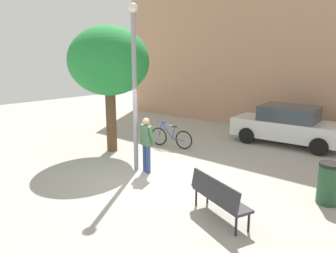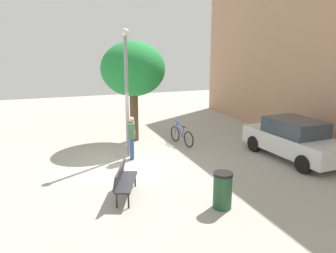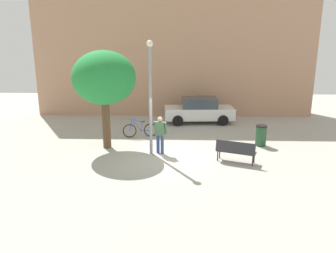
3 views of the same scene
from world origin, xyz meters
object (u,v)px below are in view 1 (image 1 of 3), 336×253
object	(u,v)px
lamppost	(134,77)
bicycle_blue	(171,137)
parked_car_white	(288,125)
trash_bin	(329,183)
park_bench	(218,195)
person_by_lamppost	(146,141)
plaza_tree	(109,62)

from	to	relation	value
lamppost	bicycle_blue	size ratio (longest dim) A/B	2.74
bicycle_blue	parked_car_white	distance (m)	4.68
parked_car_white	bicycle_blue	bearing A→B (deg)	-134.33
bicycle_blue	trash_bin	bearing A→B (deg)	-11.94
park_bench	person_by_lamppost	bearing A→B (deg)	161.57
person_by_lamppost	trash_bin	distance (m)	4.94
person_by_lamppost	bicycle_blue	size ratio (longest dim) A/B	0.93
bicycle_blue	parked_car_white	size ratio (longest dim) A/B	0.42
lamppost	park_bench	bearing A→B (deg)	-15.60
bicycle_blue	parked_car_white	xyz separation A→B (m)	(3.26, 3.33, 0.39)
parked_car_white	person_by_lamppost	bearing A→B (deg)	-109.26
person_by_lamppost	park_bench	distance (m)	3.35
parked_car_white	park_bench	bearing A→B (deg)	-81.00
plaza_tree	person_by_lamppost	bearing A→B (deg)	-16.53
plaza_tree	trash_bin	distance (m)	7.81
park_bench	trash_bin	size ratio (longest dim) A/B	1.65
trash_bin	parked_car_white	bearing A→B (deg)	120.40
person_by_lamppost	plaza_tree	distance (m)	3.50
lamppost	parked_car_white	distance (m)	6.75
lamppost	bicycle_blue	bearing A→B (deg)	107.12
person_by_lamppost	parked_car_white	xyz separation A→B (m)	(2.06, 5.88, -0.19)
lamppost	bicycle_blue	world-z (taller)	lamppost
trash_bin	lamppost	bearing A→B (deg)	-165.29
park_bench	trash_bin	world-z (taller)	trash_bin
lamppost	bicycle_blue	distance (m)	3.67
parked_car_white	trash_bin	size ratio (longest dim) A/B	4.27
person_by_lamppost	trash_bin	bearing A→B (deg)	15.21
plaza_tree	trash_bin	bearing A→B (deg)	4.21
park_bench	trash_bin	distance (m)	2.83
bicycle_blue	person_by_lamppost	bearing A→B (deg)	-64.77
lamppost	park_bench	size ratio (longest dim) A/B	2.95
lamppost	parked_car_white	world-z (taller)	lamppost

